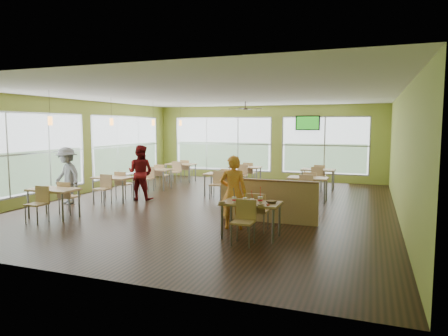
% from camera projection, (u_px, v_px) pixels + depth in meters
% --- Properties ---
extents(room, '(12.00, 12.04, 3.20)m').
position_uv_depth(room, '(215.00, 151.00, 11.67)').
color(room, black).
rests_on(room, ground).
extents(window_bays, '(9.24, 10.24, 2.38)m').
position_uv_depth(window_bays, '(180.00, 148.00, 15.46)').
color(window_bays, white).
rests_on(window_bays, room).
extents(main_table, '(1.22, 1.52, 0.87)m').
position_uv_depth(main_table, '(251.00, 208.00, 8.28)').
color(main_table, tan).
rests_on(main_table, floor).
extents(half_wall_divider, '(2.40, 0.14, 1.04)m').
position_uv_depth(half_wall_divider, '(268.00, 201.00, 9.65)').
color(half_wall_divider, tan).
rests_on(half_wall_divider, floor).
extents(dining_tables, '(6.92, 8.72, 0.87)m').
position_uv_depth(dining_tables, '(205.00, 175.00, 13.73)').
color(dining_tables, tan).
rests_on(dining_tables, floor).
extents(pendant_lights, '(0.11, 7.31, 0.86)m').
position_uv_depth(pendant_lights, '(133.00, 122.00, 13.31)').
color(pendant_lights, '#2D2119').
rests_on(pendant_lights, ceiling).
extents(ceiling_fan, '(1.25, 1.25, 0.29)m').
position_uv_depth(ceiling_fan, '(245.00, 109.00, 14.33)').
color(ceiling_fan, '#2D2119').
rests_on(ceiling_fan, ceiling).
extents(tv_backwall, '(1.00, 0.07, 0.60)m').
position_uv_depth(tv_backwall, '(308.00, 123.00, 16.46)').
color(tv_backwall, black).
rests_on(tv_backwall, wall_back).
extents(man_plaid, '(0.70, 0.55, 1.68)m').
position_uv_depth(man_plaid, '(233.00, 192.00, 8.97)').
color(man_plaid, orange).
rests_on(man_plaid, floor).
extents(patron_maroon, '(0.88, 0.71, 1.73)m').
position_uv_depth(patron_maroon, '(140.00, 173.00, 12.52)').
color(patron_maroon, '#5E0D0D').
rests_on(patron_maroon, floor).
extents(patron_grey, '(1.24, 0.93, 1.70)m').
position_uv_depth(patron_grey, '(67.00, 176.00, 11.89)').
color(patron_grey, slate).
rests_on(patron_grey, floor).
extents(cup_blue, '(0.09, 0.09, 0.34)m').
position_uv_depth(cup_blue, '(234.00, 200.00, 8.19)').
color(cup_blue, white).
rests_on(cup_blue, main_table).
extents(cup_yellow, '(0.08, 0.08, 0.30)m').
position_uv_depth(cup_yellow, '(245.00, 200.00, 8.19)').
color(cup_yellow, white).
rests_on(cup_yellow, main_table).
extents(cup_red_near, '(0.08, 0.08, 0.30)m').
position_uv_depth(cup_red_near, '(252.00, 201.00, 8.05)').
color(cup_red_near, white).
rests_on(cup_red_near, main_table).
extents(cup_red_far, '(0.10, 0.10, 0.38)m').
position_uv_depth(cup_red_far, '(260.00, 200.00, 8.12)').
color(cup_red_far, white).
rests_on(cup_red_far, main_table).
extents(food_basket, '(0.23, 0.23, 0.05)m').
position_uv_depth(food_basket, '(271.00, 202.00, 8.16)').
color(food_basket, black).
rests_on(food_basket, main_table).
extents(ketchup_cup, '(0.07, 0.07, 0.03)m').
position_uv_depth(ketchup_cup, '(268.00, 205.00, 7.91)').
color(ketchup_cup, '#B1310F').
rests_on(ketchup_cup, main_table).
extents(wrapper_left, '(0.17, 0.16, 0.04)m').
position_uv_depth(wrapper_left, '(222.00, 202.00, 8.17)').
color(wrapper_left, '#9B7D4B').
rests_on(wrapper_left, main_table).
extents(wrapper_mid, '(0.25, 0.23, 0.05)m').
position_uv_depth(wrapper_mid, '(250.00, 200.00, 8.35)').
color(wrapper_mid, '#9B7D4B').
rests_on(wrapper_mid, main_table).
extents(wrapper_right, '(0.19, 0.18, 0.04)m').
position_uv_depth(wrapper_right, '(261.00, 205.00, 7.89)').
color(wrapper_right, '#9B7D4B').
rests_on(wrapper_right, main_table).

